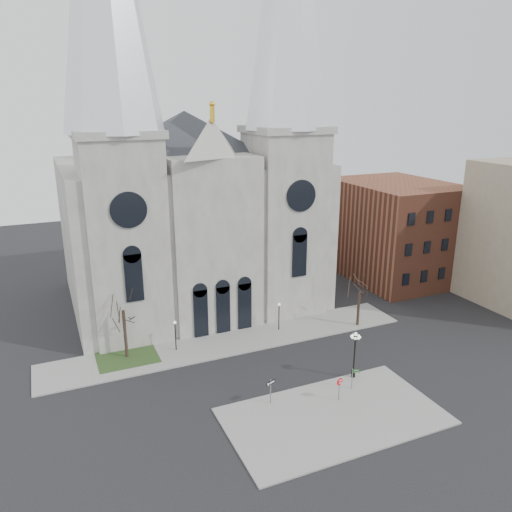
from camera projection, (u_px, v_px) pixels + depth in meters
name	position (u px, v px, depth m)	size (l,w,h in m)	color
ground	(275.00, 394.00, 44.63)	(160.00, 160.00, 0.00)	black
sidewalk_near	(334.00, 416.00, 41.38)	(18.00, 10.00, 0.14)	gray
sidewalk_far	(231.00, 342.00, 54.24)	(40.00, 6.00, 0.14)	gray
grass_patch	(127.00, 357.00, 50.90)	(6.00, 5.00, 0.18)	#28441D
cathedral	(193.00, 159.00, 59.16)	(33.00, 26.66, 54.00)	gray
bg_building_brick	(394.00, 230.00, 73.29)	(14.00, 18.00, 14.00)	brown
tree_left	(123.00, 307.00, 49.27)	(3.20, 3.20, 7.50)	black
tree_right	(360.00, 290.00, 56.93)	(3.20, 3.20, 6.00)	black
ped_lamp_left	(175.00, 331.00, 51.71)	(0.32, 0.32, 3.26)	black
ped_lamp_right	(279.00, 312.00, 56.30)	(0.32, 0.32, 3.26)	black
stop_sign	(339.00, 384.00, 43.00)	(0.80, 0.19, 2.25)	slate
globe_lamp	(355.00, 349.00, 46.34)	(1.12, 1.12, 4.62)	black
one_way_sign	(271.00, 387.00, 42.60)	(0.96, 0.39, 2.30)	slate
street_name_sign	(353.00, 377.00, 44.84)	(0.61, 0.30, 2.05)	slate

